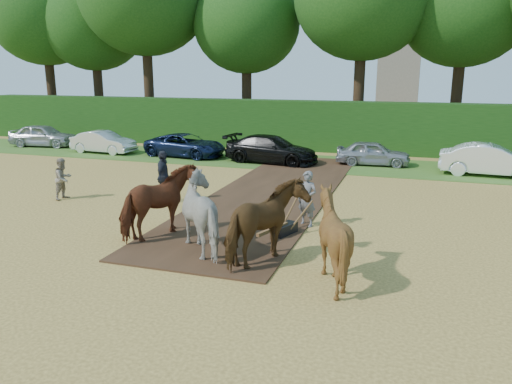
{
  "coord_description": "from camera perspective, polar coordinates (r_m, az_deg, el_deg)",
  "views": [
    {
      "loc": [
        6.85,
        -11.72,
        4.84
      ],
      "look_at": [
        2.51,
        1.59,
        1.4
      ],
      "focal_mm": 35.0,
      "sensor_mm": 36.0,
      "label": 1
    }
  ],
  "objects": [
    {
      "name": "ground",
      "position": [
        14.41,
        -11.6,
        -6.11
      ],
      "size": [
        120.0,
        120.0,
        0.0
      ],
      "primitive_type": "plane",
      "color": "gold",
      "rests_on": "ground"
    },
    {
      "name": "earth_strip",
      "position": [
        20.05,
        2.04,
        -0.09
      ],
      "size": [
        4.5,
        17.0,
        0.05
      ],
      "primitive_type": "cube",
      "color": "#472D1C",
      "rests_on": "ground"
    },
    {
      "name": "grass_verge",
      "position": [
        27.05,
        3.09,
        3.52
      ],
      "size": [
        50.0,
        5.0,
        0.03
      ],
      "primitive_type": "cube",
      "color": "#38601E",
      "rests_on": "ground"
    },
    {
      "name": "hedgerow",
      "position": [
        31.16,
        5.29,
        7.6
      ],
      "size": [
        46.0,
        1.6,
        3.0
      ],
      "primitive_type": "cube",
      "color": "#14380F",
      "rests_on": "ground"
    },
    {
      "name": "spectator_near",
      "position": [
        20.39,
        -21.16,
        1.42
      ],
      "size": [
        0.67,
        0.82,
        1.59
      ],
      "primitive_type": "imported",
      "rotation": [
        0.0,
        0.0,
        1.48
      ],
      "color": "#BDAD95",
      "rests_on": "ground"
    },
    {
      "name": "spectator_far",
      "position": [
        18.77,
        -10.55,
        1.7
      ],
      "size": [
        0.75,
        1.23,
        1.95
      ],
      "primitive_type": "imported",
      "rotation": [
        0.0,
        0.0,
        1.83
      ],
      "color": "#22252E",
      "rests_on": "ground"
    },
    {
      "name": "plough_team",
      "position": [
        13.1,
        -1.92,
        -2.99
      ],
      "size": [
        7.39,
        5.45,
        2.13
      ],
      "color": "brown",
      "rests_on": "ground"
    },
    {
      "name": "parked_cars",
      "position": [
        26.43,
        5.36,
        4.75
      ],
      "size": [
        36.82,
        3.49,
        1.49
      ],
      "color": "#A7A9AE",
      "rests_on": "ground"
    },
    {
      "name": "treeline",
      "position": [
        34.72,
        3.93,
        20.61
      ],
      "size": [
        48.7,
        10.6,
        14.21
      ],
      "color": "#382616",
      "rests_on": "ground"
    }
  ]
}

